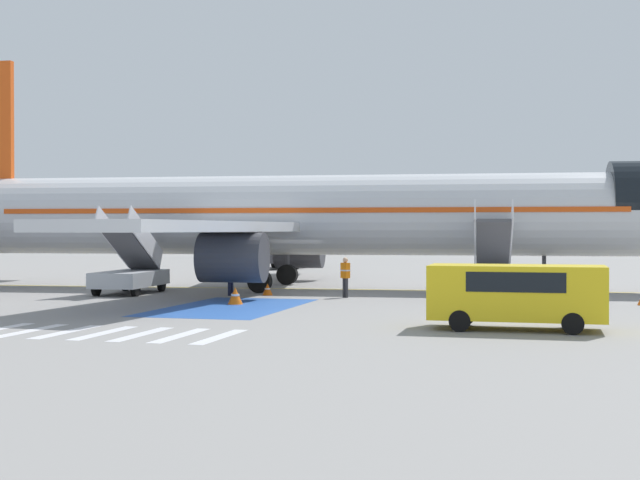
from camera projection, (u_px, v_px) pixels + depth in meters
name	position (u px, v px, depth m)	size (l,w,h in m)	color
ground_plane	(301.00, 290.00, 44.15)	(600.00, 600.00, 0.00)	gray
apron_leadline_yellow	(306.00, 289.00, 44.97)	(0.20, 77.44, 0.01)	gold
apron_stand_patch_blue	(231.00, 307.00, 34.41)	(4.69, 9.01, 0.01)	#2856A8
apron_walkway_bar_1	(30.00, 331.00, 26.46)	(0.44, 3.60, 0.01)	silver
apron_walkway_bar_2	(67.00, 332.00, 26.16)	(0.44, 3.60, 0.01)	silver
apron_walkway_bar_3	(104.00, 333.00, 25.86)	(0.44, 3.60, 0.01)	silver
apron_walkway_bar_4	(141.00, 334.00, 25.55)	(0.44, 3.60, 0.01)	silver
apron_walkway_bar_5	(180.00, 335.00, 25.25)	(0.44, 3.60, 0.01)	silver
apron_walkway_bar_6	(220.00, 337.00, 24.95)	(0.44, 3.60, 0.01)	silver
airliner	(293.00, 215.00, 45.04)	(44.04, 34.18, 12.03)	silver
boarding_stairs_forward	(493.00, 275.00, 38.87)	(2.58, 5.37, 4.27)	#ADB2BA
boarding_stairs_aft	(130.00, 272.00, 41.77)	(2.58, 5.37, 4.09)	#ADB2BA
fuel_tanker	(291.00, 246.00, 70.10)	(3.05, 9.98, 3.37)	#38383D
service_van_2	(516.00, 291.00, 26.71)	(5.18, 2.13, 1.94)	yellow
ground_crew_0	(231.00, 272.00, 40.40)	(0.39, 0.49, 1.86)	#191E38
ground_crew_1	(345.00, 274.00, 39.26)	(0.48, 0.45, 1.77)	#2D2D33
traffic_cone_0	(235.00, 296.00, 35.76)	(0.61, 0.61, 0.68)	orange
traffic_cone_1	(268.00, 289.00, 40.69)	(0.48, 0.48, 0.54)	orange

